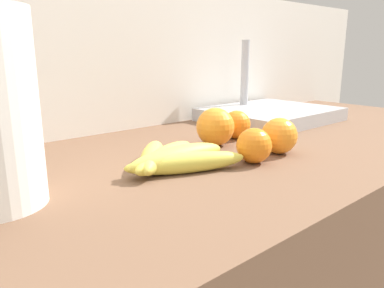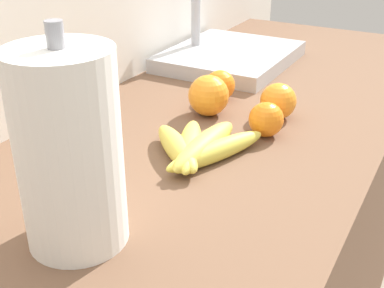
% 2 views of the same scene
% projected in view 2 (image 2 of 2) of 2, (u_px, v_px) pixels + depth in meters
% --- Properties ---
extents(wall_back, '(2.37, 0.06, 1.30)m').
position_uv_depth(wall_back, '(64.00, 225.00, 1.16)').
color(wall_back, silver).
rests_on(wall_back, ground).
extents(banana_bunch, '(0.21, 0.19, 0.04)m').
position_uv_depth(banana_bunch, '(198.00, 147.00, 0.84)').
color(banana_bunch, '#DCD04C').
rests_on(banana_bunch, counter).
extents(orange_back_right, '(0.07, 0.07, 0.07)m').
position_uv_depth(orange_back_right, '(278.00, 101.00, 0.98)').
color(orange_back_right, orange).
rests_on(orange_back_right, counter).
extents(orange_far_right, '(0.08, 0.08, 0.08)m').
position_uv_depth(orange_far_right, '(209.00, 95.00, 1.00)').
color(orange_far_right, orange).
rests_on(orange_far_right, counter).
extents(orange_front, '(0.06, 0.06, 0.06)m').
position_uv_depth(orange_front, '(266.00, 120.00, 0.91)').
color(orange_front, orange).
rests_on(orange_front, counter).
extents(orange_right, '(0.07, 0.07, 0.07)m').
position_uv_depth(orange_right, '(220.00, 85.00, 1.07)').
color(orange_right, orange).
rests_on(orange_right, counter).
extents(paper_towel_roll, '(0.13, 0.13, 0.28)m').
position_uv_depth(paper_towel_roll, '(69.00, 151.00, 0.60)').
color(paper_towel_roll, white).
rests_on(paper_towel_roll, counter).
extents(sink_basin, '(0.35, 0.29, 0.23)m').
position_uv_depth(sink_basin, '(229.00, 55.00, 1.31)').
color(sink_basin, '#B7BABF').
rests_on(sink_basin, counter).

